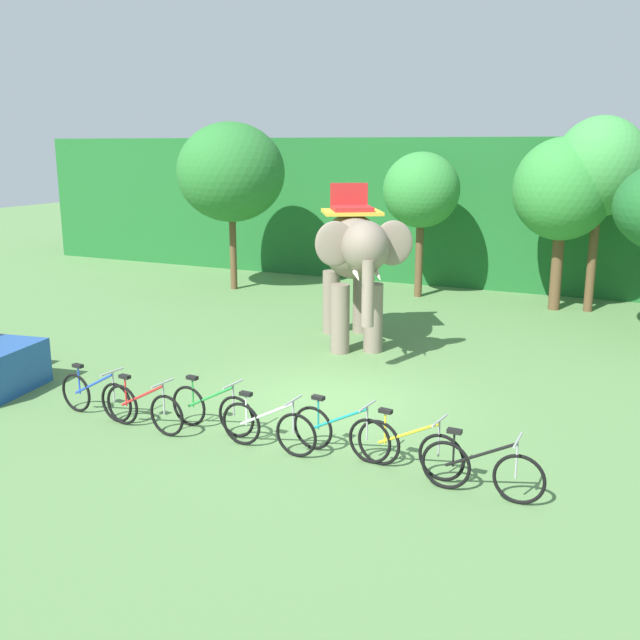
{
  "coord_description": "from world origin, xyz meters",
  "views": [
    {
      "loc": [
        5.23,
        -11.61,
        4.68
      ],
      "look_at": [
        -0.64,
        1.0,
        1.3
      ],
      "focal_mm": 40.68,
      "sensor_mm": 36.0,
      "label": 1
    }
  ],
  "objects_px": {
    "elephant": "(354,254)",
    "bike_black": "(481,470)",
    "tree_center": "(421,191)",
    "bike_yellow": "(409,448)",
    "bike_white": "(268,427)",
    "bike_blue": "(96,396)",
    "tree_left": "(563,190)",
    "bike_teal": "(340,432)",
    "bike_red": "(144,408)",
    "bike_green": "(212,409)",
    "tree_far_left": "(600,168)",
    "tree_center_left": "(231,173)"
  },
  "relations": [
    {
      "from": "elephant",
      "to": "bike_yellow",
      "type": "bearing_deg",
      "value": -60.77
    },
    {
      "from": "elephant",
      "to": "bike_black",
      "type": "relative_size",
      "value": 2.37
    },
    {
      "from": "tree_center",
      "to": "tree_far_left",
      "type": "distance_m",
      "value": 5.12
    },
    {
      "from": "bike_red",
      "to": "bike_yellow",
      "type": "height_order",
      "value": "same"
    },
    {
      "from": "bike_yellow",
      "to": "tree_far_left",
      "type": "bearing_deg",
      "value": 83.69
    },
    {
      "from": "bike_blue",
      "to": "bike_black",
      "type": "distance_m",
      "value": 6.81
    },
    {
      "from": "bike_teal",
      "to": "elephant",
      "type": "bearing_deg",
      "value": 110.7
    },
    {
      "from": "bike_yellow",
      "to": "tree_center",
      "type": "bearing_deg",
      "value": 106.88
    },
    {
      "from": "bike_white",
      "to": "bike_black",
      "type": "distance_m",
      "value": 3.36
    },
    {
      "from": "bike_yellow",
      "to": "bike_blue",
      "type": "bearing_deg",
      "value": -178.13
    },
    {
      "from": "tree_center",
      "to": "tree_left",
      "type": "distance_m",
      "value": 4.15
    },
    {
      "from": "tree_left",
      "to": "bike_yellow",
      "type": "xyz_separation_m",
      "value": [
        -0.44,
        -12.11,
        -3.05
      ]
    },
    {
      "from": "bike_blue",
      "to": "bike_teal",
      "type": "height_order",
      "value": "same"
    },
    {
      "from": "tree_center_left",
      "to": "bike_red",
      "type": "bearing_deg",
      "value": -65.45
    },
    {
      "from": "tree_left",
      "to": "bike_green",
      "type": "height_order",
      "value": "tree_left"
    },
    {
      "from": "elephant",
      "to": "bike_yellow",
      "type": "height_order",
      "value": "elephant"
    },
    {
      "from": "bike_white",
      "to": "bike_yellow",
      "type": "bearing_deg",
      "value": 4.67
    },
    {
      "from": "bike_blue",
      "to": "bike_red",
      "type": "height_order",
      "value": "same"
    },
    {
      "from": "tree_center_left",
      "to": "bike_blue",
      "type": "distance_m",
      "value": 12.17
    },
    {
      "from": "bike_teal",
      "to": "bike_green",
      "type": "bearing_deg",
      "value": 179.99
    },
    {
      "from": "tree_center",
      "to": "bike_yellow",
      "type": "height_order",
      "value": "tree_center"
    },
    {
      "from": "bike_red",
      "to": "bike_white",
      "type": "xyz_separation_m",
      "value": [
        2.3,
        0.14,
        0.0
      ]
    },
    {
      "from": "tree_center",
      "to": "bike_white",
      "type": "height_order",
      "value": "tree_center"
    },
    {
      "from": "tree_far_left",
      "to": "elephant",
      "type": "distance_m",
      "value": 8.06
    },
    {
      "from": "bike_yellow",
      "to": "bike_black",
      "type": "xyz_separation_m",
      "value": [
        1.12,
        -0.29,
        0.0
      ]
    },
    {
      "from": "tree_left",
      "to": "bike_black",
      "type": "distance_m",
      "value": 12.79
    },
    {
      "from": "bike_blue",
      "to": "bike_green",
      "type": "bearing_deg",
      "value": 7.62
    },
    {
      "from": "bike_teal",
      "to": "tree_center",
      "type": "bearing_deg",
      "value": 101.98
    },
    {
      "from": "tree_left",
      "to": "elephant",
      "type": "height_order",
      "value": "tree_left"
    },
    {
      "from": "bike_blue",
      "to": "bike_red",
      "type": "relative_size",
      "value": 1.0
    },
    {
      "from": "tree_center",
      "to": "bike_blue",
      "type": "bearing_deg",
      "value": -99.12
    },
    {
      "from": "bike_green",
      "to": "tree_far_left",
      "type": "bearing_deg",
      "value": 68.37
    },
    {
      "from": "bike_green",
      "to": "bike_teal",
      "type": "bearing_deg",
      "value": -0.01
    },
    {
      "from": "elephant",
      "to": "bike_teal",
      "type": "height_order",
      "value": "elephant"
    },
    {
      "from": "elephant",
      "to": "bike_yellow",
      "type": "relative_size",
      "value": 2.38
    },
    {
      "from": "bike_blue",
      "to": "tree_left",
      "type": "bearing_deg",
      "value": 63.5
    },
    {
      "from": "bike_red",
      "to": "bike_green",
      "type": "xyz_separation_m",
      "value": [
        1.06,
        0.43,
        0.0
      ]
    },
    {
      "from": "bike_white",
      "to": "tree_center_left",
      "type": "bearing_deg",
      "value": 123.87
    },
    {
      "from": "tree_left",
      "to": "bike_black",
      "type": "bearing_deg",
      "value": -86.86
    },
    {
      "from": "tree_far_left",
      "to": "bike_green",
      "type": "distance_m",
      "value": 13.61
    },
    {
      "from": "tree_center",
      "to": "bike_black",
      "type": "bearing_deg",
      "value": -68.88
    },
    {
      "from": "tree_center",
      "to": "bike_yellow",
      "type": "bearing_deg",
      "value": -73.12
    },
    {
      "from": "bike_blue",
      "to": "bike_white",
      "type": "distance_m",
      "value": 3.45
    },
    {
      "from": "tree_left",
      "to": "bike_red",
      "type": "distance_m",
      "value": 13.74
    },
    {
      "from": "elephant",
      "to": "bike_blue",
      "type": "height_order",
      "value": "elephant"
    },
    {
      "from": "tree_far_left",
      "to": "tree_center_left",
      "type": "bearing_deg",
      "value": -172.35
    },
    {
      "from": "tree_left",
      "to": "bike_blue",
      "type": "xyz_separation_m",
      "value": [
        -6.13,
        -12.3,
        -3.05
      ]
    },
    {
      "from": "bike_teal",
      "to": "bike_black",
      "type": "xyz_separation_m",
      "value": [
        2.26,
        -0.4,
        0.0
      ]
    },
    {
      "from": "tree_center_left",
      "to": "elephant",
      "type": "xyz_separation_m",
      "value": [
        6.25,
        -4.78,
        -1.6
      ]
    },
    {
      "from": "tree_center",
      "to": "bike_teal",
      "type": "height_order",
      "value": "tree_center"
    }
  ]
}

